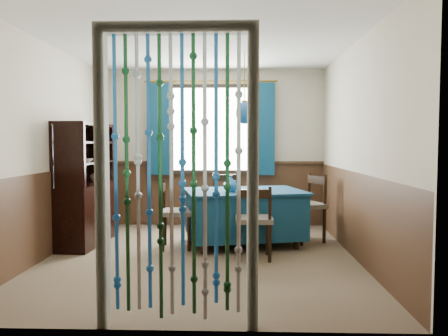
{
  "coord_description": "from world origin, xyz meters",
  "views": [
    {
      "loc": [
        0.44,
        -5.03,
        1.34
      ],
      "look_at": [
        0.26,
        0.47,
        1.02
      ],
      "focal_mm": 35.0,
      "sensor_mm": 36.0,
      "label": 1
    }
  ],
  "objects_px": {
    "chair_near": "(254,220)",
    "chair_right": "(307,206)",
    "bowl_shelf": "(85,160)",
    "vase_sideboard": "(97,175)",
    "pendant_lamp": "(244,113)",
    "sideboard": "(87,201)",
    "vase_table": "(231,184)",
    "chair_left": "(174,213)",
    "chair_far": "(230,202)",
    "dining_table": "(244,213)"
  },
  "relations": [
    {
      "from": "chair_near",
      "to": "chair_right",
      "type": "height_order",
      "value": "chair_right"
    },
    {
      "from": "bowl_shelf",
      "to": "vase_sideboard",
      "type": "bearing_deg",
      "value": 90.0
    },
    {
      "from": "chair_near",
      "to": "pendant_lamp",
      "type": "height_order",
      "value": "pendant_lamp"
    },
    {
      "from": "sideboard",
      "to": "vase_table",
      "type": "relative_size",
      "value": 8.55
    },
    {
      "from": "sideboard",
      "to": "vase_sideboard",
      "type": "distance_m",
      "value": 0.41
    },
    {
      "from": "chair_left",
      "to": "pendant_lamp",
      "type": "xyz_separation_m",
      "value": [
        0.89,
        0.21,
        1.27
      ]
    },
    {
      "from": "chair_far",
      "to": "vase_table",
      "type": "bearing_deg",
      "value": 66.6
    },
    {
      "from": "vase_table",
      "to": "vase_sideboard",
      "type": "height_order",
      "value": "vase_sideboard"
    },
    {
      "from": "chair_near",
      "to": "vase_sideboard",
      "type": "bearing_deg",
      "value": 155.23
    },
    {
      "from": "chair_near",
      "to": "pendant_lamp",
      "type": "relative_size",
      "value": 0.92
    },
    {
      "from": "vase_table",
      "to": "bowl_shelf",
      "type": "height_order",
      "value": "bowl_shelf"
    },
    {
      "from": "bowl_shelf",
      "to": "chair_left",
      "type": "bearing_deg",
      "value": -1.63
    },
    {
      "from": "chair_far",
      "to": "sideboard",
      "type": "bearing_deg",
      "value": -7.13
    },
    {
      "from": "dining_table",
      "to": "chair_near",
      "type": "height_order",
      "value": "chair_near"
    },
    {
      "from": "dining_table",
      "to": "vase_sideboard",
      "type": "relative_size",
      "value": 8.51
    },
    {
      "from": "chair_left",
      "to": "chair_right",
      "type": "bearing_deg",
      "value": 99.69
    },
    {
      "from": "chair_far",
      "to": "pendant_lamp",
      "type": "distance_m",
      "value": 1.41
    },
    {
      "from": "chair_right",
      "to": "sideboard",
      "type": "distance_m",
      "value": 2.95
    },
    {
      "from": "chair_far",
      "to": "vase_table",
      "type": "xyz_separation_m",
      "value": [
        0.03,
        -0.8,
        0.33
      ]
    },
    {
      "from": "chair_left",
      "to": "sideboard",
      "type": "xyz_separation_m",
      "value": [
        -1.2,
        0.23,
        0.11
      ]
    },
    {
      "from": "vase_table",
      "to": "pendant_lamp",
      "type": "bearing_deg",
      "value": 45.23
    },
    {
      "from": "chair_left",
      "to": "pendant_lamp",
      "type": "relative_size",
      "value": 0.92
    },
    {
      "from": "chair_right",
      "to": "pendant_lamp",
      "type": "relative_size",
      "value": 0.99
    },
    {
      "from": "vase_table",
      "to": "bowl_shelf",
      "type": "distance_m",
      "value": 1.88
    },
    {
      "from": "chair_near",
      "to": "chair_far",
      "type": "distance_m",
      "value": 1.37
    },
    {
      "from": "dining_table",
      "to": "chair_near",
      "type": "xyz_separation_m",
      "value": [
        0.1,
        -0.71,
        0.03
      ]
    },
    {
      "from": "chair_left",
      "to": "sideboard",
      "type": "distance_m",
      "value": 1.22
    },
    {
      "from": "chair_left",
      "to": "pendant_lamp",
      "type": "bearing_deg",
      "value": 98.58
    },
    {
      "from": "vase_table",
      "to": "chair_left",
      "type": "bearing_deg",
      "value": -176.95
    },
    {
      "from": "sideboard",
      "to": "vase_sideboard",
      "type": "height_order",
      "value": "sideboard"
    },
    {
      "from": "vase_table",
      "to": "bowl_shelf",
      "type": "relative_size",
      "value": 0.99
    },
    {
      "from": "dining_table",
      "to": "pendant_lamp",
      "type": "bearing_deg",
      "value": -12.78
    },
    {
      "from": "dining_table",
      "to": "sideboard",
      "type": "relative_size",
      "value": 1.06
    },
    {
      "from": "chair_left",
      "to": "chair_far",
      "type": "bearing_deg",
      "value": 135.88
    },
    {
      "from": "chair_far",
      "to": "bowl_shelf",
      "type": "relative_size",
      "value": 4.75
    },
    {
      "from": "chair_near",
      "to": "chair_left",
      "type": "height_order",
      "value": "chair_left"
    },
    {
      "from": "chair_far",
      "to": "sideboard",
      "type": "xyz_separation_m",
      "value": [
        -1.89,
        -0.62,
        0.09
      ]
    },
    {
      "from": "dining_table",
      "to": "chair_far",
      "type": "bearing_deg",
      "value": 94.42
    },
    {
      "from": "chair_right",
      "to": "vase_table",
      "type": "height_order",
      "value": "chair_right"
    },
    {
      "from": "chair_far",
      "to": "vase_table",
      "type": "height_order",
      "value": "vase_table"
    },
    {
      "from": "pendant_lamp",
      "to": "vase_sideboard",
      "type": "bearing_deg",
      "value": 172.86
    },
    {
      "from": "chair_right",
      "to": "vase_sideboard",
      "type": "distance_m",
      "value": 2.91
    },
    {
      "from": "sideboard",
      "to": "pendant_lamp",
      "type": "bearing_deg",
      "value": 2.63
    },
    {
      "from": "bowl_shelf",
      "to": "sideboard",
      "type": "bearing_deg",
      "value": 107.12
    },
    {
      "from": "pendant_lamp",
      "to": "bowl_shelf",
      "type": "distance_m",
      "value": 2.12
    },
    {
      "from": "chair_near",
      "to": "bowl_shelf",
      "type": "distance_m",
      "value": 2.29
    },
    {
      "from": "bowl_shelf",
      "to": "vase_sideboard",
      "type": "relative_size",
      "value": 0.95
    },
    {
      "from": "chair_near",
      "to": "chair_right",
      "type": "distance_m",
      "value": 1.21
    },
    {
      "from": "chair_right",
      "to": "sideboard",
      "type": "bearing_deg",
      "value": 69.23
    },
    {
      "from": "chair_left",
      "to": "vase_sideboard",
      "type": "xyz_separation_m",
      "value": [
        -1.14,
        0.46,
        0.44
      ]
    }
  ]
}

